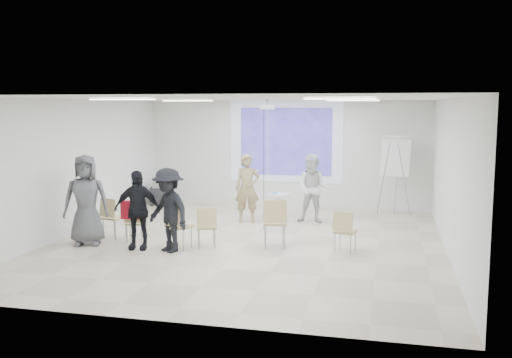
% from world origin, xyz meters
% --- Properties ---
extents(floor, '(8.00, 9.00, 0.10)m').
position_xyz_m(floor, '(0.00, 0.00, -0.05)').
color(floor, beige).
rests_on(floor, ground).
extents(ceiling, '(8.00, 9.00, 0.10)m').
position_xyz_m(ceiling, '(0.00, 0.00, 3.05)').
color(ceiling, white).
rests_on(ceiling, wall_back).
extents(wall_back, '(8.00, 0.10, 3.00)m').
position_xyz_m(wall_back, '(0.00, 4.55, 1.50)').
color(wall_back, silver).
rests_on(wall_back, floor).
extents(wall_left, '(0.10, 9.00, 3.00)m').
position_xyz_m(wall_left, '(-4.05, 0.00, 1.50)').
color(wall_left, silver).
rests_on(wall_left, floor).
extents(wall_right, '(0.10, 9.00, 3.00)m').
position_xyz_m(wall_right, '(4.05, 0.00, 1.50)').
color(wall_right, silver).
rests_on(wall_right, floor).
extents(projection_halo, '(3.20, 0.01, 2.30)m').
position_xyz_m(projection_halo, '(0.00, 4.49, 1.85)').
color(projection_halo, silver).
rests_on(projection_halo, wall_back).
extents(projection_image, '(2.60, 0.01, 1.90)m').
position_xyz_m(projection_image, '(0.00, 4.47, 1.85)').
color(projection_image, '#372FA1').
rests_on(projection_image, wall_back).
extents(pedestal_table, '(0.74, 0.74, 0.71)m').
position_xyz_m(pedestal_table, '(0.19, 2.40, 0.40)').
color(pedestal_table, white).
rests_on(pedestal_table, floor).
extents(player_left, '(0.81, 0.67, 1.90)m').
position_xyz_m(player_left, '(-0.53, 2.12, 0.95)').
color(player_left, tan).
rests_on(player_left, floor).
extents(player_right, '(0.91, 0.73, 1.86)m').
position_xyz_m(player_right, '(1.06, 2.41, 0.93)').
color(player_right, white).
rests_on(player_right, floor).
extents(controller_left, '(0.09, 0.14, 0.04)m').
position_xyz_m(controller_left, '(-0.35, 2.37, 1.25)').
color(controller_left, white).
rests_on(controller_left, player_left).
extents(controller_right, '(0.04, 0.12, 0.04)m').
position_xyz_m(controller_right, '(0.88, 2.66, 1.26)').
color(controller_right, silver).
rests_on(controller_right, player_right).
extents(chair_far_left, '(0.52, 0.54, 0.89)m').
position_xyz_m(chair_far_left, '(-2.94, -0.27, 0.53)').
color(chair_far_left, tan).
rests_on(chair_far_left, floor).
extents(chair_left_mid, '(0.45, 0.47, 0.80)m').
position_xyz_m(chair_left_mid, '(-2.31, -0.49, 0.47)').
color(chair_left_mid, tan).
rests_on(chair_left_mid, floor).
extents(chair_left_inner, '(0.49, 0.52, 0.91)m').
position_xyz_m(chair_left_inner, '(-1.21, -0.87, 0.54)').
color(chair_left_inner, tan).
rests_on(chair_left_inner, floor).
extents(chair_center, '(0.52, 0.53, 0.83)m').
position_xyz_m(chair_center, '(-0.69, -0.61, 0.49)').
color(chair_center, tan).
rests_on(chair_center, floor).
extents(chair_right_inner, '(0.58, 0.60, 1.00)m').
position_xyz_m(chair_right_inner, '(0.64, -0.29, 0.59)').
color(chair_right_inner, tan).
rests_on(chair_right_inner, floor).
extents(chair_right_far, '(0.47, 0.49, 0.83)m').
position_xyz_m(chair_right_far, '(2.04, -0.38, 0.49)').
color(chair_right_far, tan).
rests_on(chair_right_far, floor).
extents(red_jacket, '(0.41, 0.17, 0.38)m').
position_xyz_m(red_jacket, '(-2.33, -0.64, 0.72)').
color(red_jacket, '#AA1524').
rests_on(red_jacket, chair_left_mid).
extents(laptop, '(0.37, 0.29, 0.03)m').
position_xyz_m(laptop, '(-1.19, -0.78, 0.49)').
color(laptop, black).
rests_on(laptop, chair_left_inner).
extents(audience_left, '(1.13, 0.77, 1.82)m').
position_xyz_m(audience_left, '(-2.02, -0.97, 0.91)').
color(audience_left, black).
rests_on(audience_left, floor).
extents(audience_mid, '(1.38, 1.19, 1.88)m').
position_xyz_m(audience_mid, '(-1.33, -1.04, 0.94)').
color(audience_mid, black).
rests_on(audience_mid, floor).
extents(audience_outer, '(1.19, 0.99, 2.09)m').
position_xyz_m(audience_outer, '(-3.19, -0.87, 1.04)').
color(audience_outer, '#55565A').
rests_on(audience_outer, floor).
extents(flipchart_easel, '(0.88, 0.68, 2.08)m').
position_xyz_m(flipchart_easel, '(3.01, 3.85, 1.53)').
color(flipchart_easel, gray).
rests_on(flipchart_easel, floor).
extents(av_cart, '(0.56, 0.50, 0.71)m').
position_xyz_m(av_cart, '(-3.61, 3.88, 0.33)').
color(av_cart, black).
rests_on(av_cart, floor).
extents(ceiling_projector, '(0.30, 0.25, 3.00)m').
position_xyz_m(ceiling_projector, '(0.10, 1.49, 2.69)').
color(ceiling_projector, white).
rests_on(ceiling_projector, ceiling).
extents(fluor_panel_nw, '(1.20, 0.30, 0.02)m').
position_xyz_m(fluor_panel_nw, '(-2.00, 2.00, 2.97)').
color(fluor_panel_nw, white).
rests_on(fluor_panel_nw, ceiling).
extents(fluor_panel_ne, '(1.20, 0.30, 0.02)m').
position_xyz_m(fluor_panel_ne, '(2.00, 2.00, 2.97)').
color(fluor_panel_ne, white).
rests_on(fluor_panel_ne, ceiling).
extents(fluor_panel_sw, '(1.20, 0.30, 0.02)m').
position_xyz_m(fluor_panel_sw, '(-2.00, -1.50, 2.97)').
color(fluor_panel_sw, white).
rests_on(fluor_panel_sw, ceiling).
extents(fluor_panel_se, '(1.20, 0.30, 0.02)m').
position_xyz_m(fluor_panel_se, '(2.00, -1.50, 2.97)').
color(fluor_panel_se, white).
rests_on(fluor_panel_se, ceiling).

